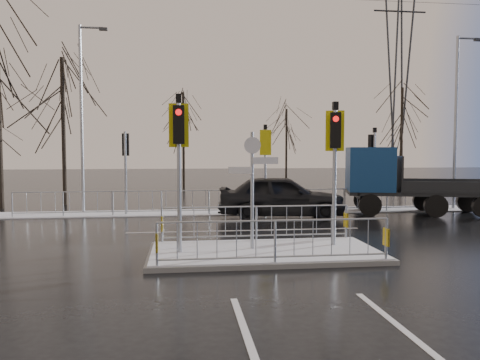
{
  "coord_description": "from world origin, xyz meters",
  "views": [
    {
      "loc": [
        -2.13,
        -11.9,
        2.73
      ],
      "look_at": [
        -0.3,
        2.8,
        1.8
      ],
      "focal_mm": 35.0,
      "sensor_mm": 36.0,
      "label": 1
    }
  ],
  "objects": [
    {
      "name": "tree_far_c",
      "position": [
        14.0,
        21.0,
        5.15
      ],
      "size": [
        4.0,
        4.0,
        7.55
      ],
      "color": "black",
      "rests_on": "ground"
    },
    {
      "name": "tree_near_b",
      "position": [
        -8.0,
        12.5,
        5.15
      ],
      "size": [
        4.0,
        4.0,
        7.55
      ],
      "color": "black",
      "rests_on": "ground"
    },
    {
      "name": "traffic_island",
      "position": [
        -0.01,
        0.01,
        0.39
      ],
      "size": [
        6.0,
        3.04,
        4.15
      ],
      "color": "slate",
      "rests_on": "ground"
    },
    {
      "name": "tree_far_b",
      "position": [
        6.0,
        24.0,
        4.18
      ],
      "size": [
        3.25,
        3.25,
        6.14
      ],
      "color": "black",
      "rests_on": "ground"
    },
    {
      "name": "lane_markings",
      "position": [
        0.0,
        -0.33,
        0.0
      ],
      "size": [
        8.0,
        11.38,
        0.01
      ],
      "color": "silver",
      "rests_on": "ground"
    },
    {
      "name": "car_far_lane",
      "position": [
        1.89,
        6.69,
        0.87
      ],
      "size": [
        5.37,
        2.77,
        1.75
      ],
      "primitive_type": "imported",
      "rotation": [
        0.0,
        0.0,
        1.43
      ],
      "color": "black",
      "rests_on": "ground"
    },
    {
      "name": "flatbed_truck",
      "position": [
        6.86,
        7.39,
        1.53
      ],
      "size": [
        6.57,
        3.77,
        2.87
      ],
      "color": "black",
      "rests_on": "ground"
    },
    {
      "name": "ground",
      "position": [
        0.0,
        0.0,
        0.0
      ],
      "size": [
        120.0,
        120.0,
        0.0
      ],
      "primitive_type": "plane",
      "color": "black",
      "rests_on": "ground"
    },
    {
      "name": "pylon_wires",
      "position": [
        16.88,
        30.0,
        11.03
      ],
      "size": [
        70.0,
        2.38,
        19.97
      ],
      "color": "#2D3033",
      "rests_on": "ground"
    },
    {
      "name": "far_kerb_fixtures",
      "position": [
        0.29,
        8.09,
        1.02
      ],
      "size": [
        18.0,
        0.65,
        3.83
      ],
      "color": "#969CA3",
      "rests_on": "ground"
    },
    {
      "name": "tree_far_a",
      "position": [
        -2.0,
        22.0,
        4.82
      ],
      "size": [
        3.75,
        3.75,
        7.08
      ],
      "color": "black",
      "rests_on": "ground"
    },
    {
      "name": "snow_verge",
      "position": [
        0.0,
        8.6,
        0.02
      ],
      "size": [
        30.0,
        2.0,
        0.04
      ],
      "primitive_type": "cube",
      "color": "white",
      "rests_on": "ground"
    },
    {
      "name": "street_lamp_right",
      "position": [
        10.57,
        8.5,
        4.39
      ],
      "size": [
        1.25,
        0.18,
        8.0
      ],
      "color": "#969CA3",
      "rests_on": "ground"
    },
    {
      "name": "street_lamp_left",
      "position": [
        -6.43,
        9.5,
        4.49
      ],
      "size": [
        1.25,
        0.18,
        8.2
      ],
      "color": "#969CA3",
      "rests_on": "ground"
    }
  ]
}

